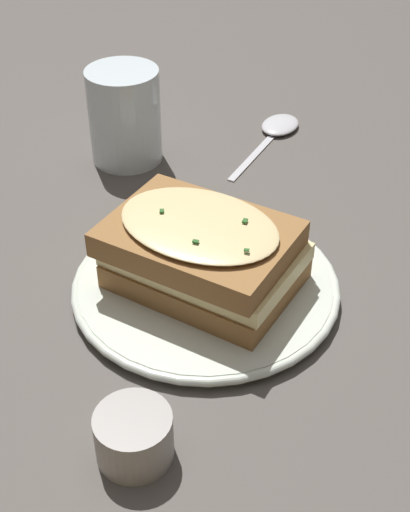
% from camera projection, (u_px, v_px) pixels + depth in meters
% --- Properties ---
extents(ground_plane, '(2.40, 2.40, 0.00)m').
position_uv_depth(ground_plane, '(221.00, 307.00, 0.61)').
color(ground_plane, '#514C47').
extents(dinner_plate, '(0.23, 0.23, 0.01)m').
position_uv_depth(dinner_plate, '(205.00, 286.00, 0.62)').
color(dinner_plate, silver).
rests_on(dinner_plate, ground_plane).
extents(sandwich, '(0.18, 0.17, 0.07)m').
position_uv_depth(sandwich, '(202.00, 252.00, 0.60)').
color(sandwich, olive).
rests_on(sandwich, dinner_plate).
extents(water_glass, '(0.08, 0.08, 0.11)m').
position_uv_depth(water_glass, '(125.00, 116.00, 0.78)').
color(water_glass, silver).
rests_on(water_glass, ground_plane).
extents(spoon, '(0.10, 0.16, 0.01)m').
position_uv_depth(spoon, '(277.00, 128.00, 0.86)').
color(spoon, silver).
rests_on(spoon, ground_plane).
extents(condiment_pot, '(0.05, 0.05, 0.04)m').
position_uv_depth(condiment_pot, '(134.00, 436.00, 0.48)').
color(condiment_pot, gray).
rests_on(condiment_pot, ground_plane).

